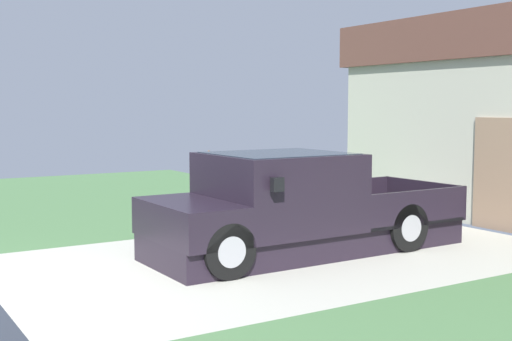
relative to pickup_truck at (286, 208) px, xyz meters
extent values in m
cube|color=#B3B2A3|center=(0.15, -0.03, -0.78)|extent=(5.20, 9.00, 0.06)
cube|color=#497243|center=(-8.45, -0.03, -0.78)|extent=(12.00, 9.00, 0.06)
cube|color=black|center=(-0.01, 0.45, -0.54)|extent=(1.89, 5.42, 0.42)
cube|color=black|center=(0.00, -0.15, 0.28)|extent=(2.01, 2.20, 1.23)
cube|color=#1E2833|center=(0.00, -0.15, 0.65)|extent=(1.77, 2.03, 0.52)
cube|color=black|center=(0.02, -1.74, -0.05)|extent=(2.00, 1.04, 0.57)
cube|color=black|center=(-0.03, 2.05, -0.30)|extent=(2.01, 2.23, 0.06)
cube|color=black|center=(0.94, 2.06, -0.03)|extent=(0.09, 2.21, 0.60)
cube|color=black|center=(-0.99, 2.03, -0.03)|extent=(0.09, 2.21, 0.60)
cube|color=black|center=(-0.04, 3.12, -0.03)|extent=(1.99, 0.08, 0.60)
cube|color=black|center=(1.10, -0.90, 0.56)|extent=(0.10, 0.18, 0.20)
cylinder|color=black|center=(0.88, -1.58, -0.35)|extent=(0.27, 0.80, 0.80)
cylinder|color=#9E9EA3|center=(0.88, -1.58, -0.35)|extent=(0.29, 0.44, 0.44)
cylinder|color=black|center=(-0.84, -1.60, -0.35)|extent=(0.27, 0.80, 0.80)
cylinder|color=#9E9EA3|center=(-0.84, -1.60, -0.35)|extent=(0.29, 0.44, 0.44)
cylinder|color=black|center=(0.84, 1.84, -0.35)|extent=(0.27, 0.80, 0.80)
cylinder|color=#9E9EA3|center=(0.84, 1.84, -0.35)|extent=(0.29, 0.44, 0.44)
cylinder|color=black|center=(-0.89, 1.82, -0.35)|extent=(0.27, 0.80, 0.80)
cylinder|color=#9E9EA3|center=(-0.89, 1.82, -0.35)|extent=(0.29, 0.44, 0.44)
cylinder|color=navy|center=(-1.51, -0.77, -0.35)|extent=(0.16, 0.16, 0.80)
cylinder|color=navy|center=(-1.17, -0.64, -0.35)|extent=(0.16, 0.16, 0.80)
cylinder|color=silver|center=(-1.34, -0.70, 0.32)|extent=(0.32, 0.32, 0.61)
cylinder|color=brown|center=(-1.51, -0.77, 0.28)|extent=(0.09, 0.09, 0.64)
cylinder|color=brown|center=(-1.16, -0.64, 0.28)|extent=(0.09, 0.09, 0.64)
sphere|color=brown|center=(-1.34, -0.70, 0.75)|extent=(0.20, 0.20, 0.20)
cylinder|color=brown|center=(-1.34, -0.70, 0.79)|extent=(0.46, 0.46, 0.01)
cone|color=brown|center=(-1.34, -0.70, 0.85)|extent=(0.21, 0.21, 0.11)
cube|color=tan|center=(-1.36, -0.94, -0.65)|extent=(0.37, 0.20, 0.21)
torus|color=tan|center=(-1.36, -0.94, -0.50)|extent=(0.33, 0.02, 0.33)
camera|label=1|loc=(8.92, -6.05, 1.65)|focal=47.12mm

